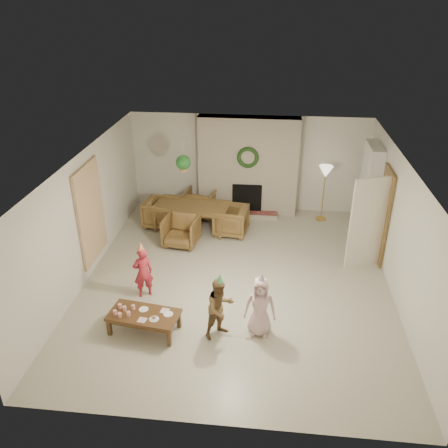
# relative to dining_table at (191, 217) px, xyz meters

# --- Properties ---
(floor) EXTENTS (7.00, 7.00, 0.00)m
(floor) POSITION_rel_dining_table_xyz_m (1.28, -2.11, -0.31)
(floor) COLOR #B7B29E
(floor) RESTS_ON ground
(ceiling) EXTENTS (7.00, 7.00, 0.00)m
(ceiling) POSITION_rel_dining_table_xyz_m (1.28, -2.11, 2.19)
(ceiling) COLOR white
(ceiling) RESTS_ON wall_back
(wall_back) EXTENTS (7.00, 0.00, 7.00)m
(wall_back) POSITION_rel_dining_table_xyz_m (1.28, 1.39, 0.94)
(wall_back) COLOR silver
(wall_back) RESTS_ON floor
(wall_front) EXTENTS (7.00, 0.00, 7.00)m
(wall_front) POSITION_rel_dining_table_xyz_m (1.28, -5.61, 0.94)
(wall_front) COLOR silver
(wall_front) RESTS_ON floor
(wall_left) EXTENTS (0.00, 7.00, 7.00)m
(wall_left) POSITION_rel_dining_table_xyz_m (-1.72, -2.11, 0.94)
(wall_left) COLOR silver
(wall_left) RESTS_ON floor
(wall_right) EXTENTS (0.00, 7.00, 7.00)m
(wall_right) POSITION_rel_dining_table_xyz_m (4.28, -2.11, 0.94)
(wall_right) COLOR silver
(wall_right) RESTS_ON floor
(fireplace_mass) EXTENTS (2.50, 0.40, 2.50)m
(fireplace_mass) POSITION_rel_dining_table_xyz_m (1.28, 1.19, 0.94)
(fireplace_mass) COLOR #501C15
(fireplace_mass) RESTS_ON floor
(fireplace_hearth) EXTENTS (1.60, 0.30, 0.12)m
(fireplace_hearth) POSITION_rel_dining_table_xyz_m (1.28, 0.84, -0.25)
(fireplace_hearth) COLOR maroon
(fireplace_hearth) RESTS_ON floor
(fireplace_firebox) EXTENTS (0.75, 0.12, 0.75)m
(fireplace_firebox) POSITION_rel_dining_table_xyz_m (1.28, 1.01, 0.14)
(fireplace_firebox) COLOR black
(fireplace_firebox) RESTS_ON floor
(fireplace_wreath) EXTENTS (0.54, 0.10, 0.54)m
(fireplace_wreath) POSITION_rel_dining_table_xyz_m (1.28, 0.96, 1.24)
(fireplace_wreath) COLOR #193D17
(fireplace_wreath) RESTS_ON fireplace_mass
(floor_lamp_base) EXTENTS (0.27, 0.27, 0.03)m
(floor_lamp_base) POSITION_rel_dining_table_xyz_m (3.18, 0.89, -0.30)
(floor_lamp_base) COLOR gold
(floor_lamp_base) RESTS_ON floor
(floor_lamp_post) EXTENTS (0.03, 0.03, 1.28)m
(floor_lamp_post) POSITION_rel_dining_table_xyz_m (3.18, 0.89, 0.35)
(floor_lamp_post) COLOR gold
(floor_lamp_post) RESTS_ON floor
(floor_lamp_shade) EXTENTS (0.34, 0.34, 0.29)m
(floor_lamp_shade) POSITION_rel_dining_table_xyz_m (3.18, 0.89, 0.97)
(floor_lamp_shade) COLOR beige
(floor_lamp_shade) RESTS_ON floor_lamp_post
(bookshelf_carcass) EXTENTS (0.30, 1.00, 2.20)m
(bookshelf_carcass) POSITION_rel_dining_table_xyz_m (4.12, 0.19, 0.79)
(bookshelf_carcass) COLOR white
(bookshelf_carcass) RESTS_ON floor
(bookshelf_shelf_a) EXTENTS (0.30, 0.92, 0.03)m
(bookshelf_shelf_a) POSITION_rel_dining_table_xyz_m (4.10, 0.19, 0.14)
(bookshelf_shelf_a) COLOR white
(bookshelf_shelf_a) RESTS_ON bookshelf_carcass
(bookshelf_shelf_b) EXTENTS (0.30, 0.92, 0.03)m
(bookshelf_shelf_b) POSITION_rel_dining_table_xyz_m (4.10, 0.19, 0.54)
(bookshelf_shelf_b) COLOR white
(bookshelf_shelf_b) RESTS_ON bookshelf_carcass
(bookshelf_shelf_c) EXTENTS (0.30, 0.92, 0.03)m
(bookshelf_shelf_c) POSITION_rel_dining_table_xyz_m (4.10, 0.19, 0.94)
(bookshelf_shelf_c) COLOR white
(bookshelf_shelf_c) RESTS_ON bookshelf_carcass
(bookshelf_shelf_d) EXTENTS (0.30, 0.92, 0.03)m
(bookshelf_shelf_d) POSITION_rel_dining_table_xyz_m (4.10, 0.19, 1.34)
(bookshelf_shelf_d) COLOR white
(bookshelf_shelf_d) RESTS_ON bookshelf_carcass
(books_row_lower) EXTENTS (0.20, 0.40, 0.24)m
(books_row_lower) POSITION_rel_dining_table_xyz_m (4.08, 0.04, 0.28)
(books_row_lower) COLOR #A0391D
(books_row_lower) RESTS_ON bookshelf_shelf_a
(books_row_mid) EXTENTS (0.20, 0.44, 0.24)m
(books_row_mid) POSITION_rel_dining_table_xyz_m (4.08, 0.24, 0.68)
(books_row_mid) COLOR #244987
(books_row_mid) RESTS_ON bookshelf_shelf_b
(books_row_upper) EXTENTS (0.20, 0.36, 0.22)m
(books_row_upper) POSITION_rel_dining_table_xyz_m (4.08, 0.09, 1.07)
(books_row_upper) COLOR #AA8E24
(books_row_upper) RESTS_ON bookshelf_shelf_c
(door_frame) EXTENTS (0.05, 0.86, 2.04)m
(door_frame) POSITION_rel_dining_table_xyz_m (4.24, -0.91, 0.71)
(door_frame) COLOR brown
(door_frame) RESTS_ON floor
(door_leaf) EXTENTS (0.77, 0.32, 2.00)m
(door_leaf) POSITION_rel_dining_table_xyz_m (3.86, -1.29, 0.69)
(door_leaf) COLOR beige
(door_leaf) RESTS_ON floor
(curtain_panel) EXTENTS (0.06, 1.20, 2.00)m
(curtain_panel) POSITION_rel_dining_table_xyz_m (-1.68, -1.91, 0.94)
(curtain_panel) COLOR beige
(curtain_panel) RESTS_ON wall_left
(dining_table) EXTENTS (1.89, 1.21, 0.63)m
(dining_table) POSITION_rel_dining_table_xyz_m (0.00, 0.00, 0.00)
(dining_table) COLOR brown
(dining_table) RESTS_ON floor
(dining_chair_near) EXTENTS (0.83, 0.85, 0.69)m
(dining_chair_near) POSITION_rel_dining_table_xyz_m (-0.10, -0.78, 0.03)
(dining_chair_near) COLOR brown
(dining_chair_near) RESTS_ON floor
(dining_chair_far) EXTENTS (0.83, 0.85, 0.69)m
(dining_chair_far) POSITION_rel_dining_table_xyz_m (0.10, 0.78, 0.03)
(dining_chair_far) COLOR brown
(dining_chair_far) RESTS_ON floor
(dining_chair_left) EXTENTS (0.85, 0.83, 0.69)m
(dining_chair_left) POSITION_rel_dining_table_xyz_m (-0.78, 0.10, 0.03)
(dining_chair_left) COLOR brown
(dining_chair_left) RESTS_ON floor
(dining_chair_right) EXTENTS (0.85, 0.83, 0.69)m
(dining_chair_right) POSITION_rel_dining_table_xyz_m (0.97, -0.13, 0.03)
(dining_chair_right) COLOR brown
(dining_chair_right) RESTS_ON floor
(hanging_plant_cord) EXTENTS (0.01, 0.01, 0.70)m
(hanging_plant_cord) POSITION_rel_dining_table_xyz_m (-0.02, -0.61, 1.84)
(hanging_plant_cord) COLOR tan
(hanging_plant_cord) RESTS_ON ceiling
(hanging_plant_pot) EXTENTS (0.16, 0.16, 0.12)m
(hanging_plant_pot) POSITION_rel_dining_table_xyz_m (-0.02, -0.61, 1.49)
(hanging_plant_pot) COLOR #AC7337
(hanging_plant_pot) RESTS_ON hanging_plant_cord
(hanging_plant_foliage) EXTENTS (0.32, 0.32, 0.32)m
(hanging_plant_foliage) POSITION_rel_dining_table_xyz_m (-0.02, -0.61, 1.61)
(hanging_plant_foliage) COLOR #17461A
(hanging_plant_foliage) RESTS_ON hanging_plant_pot
(coffee_table_top) EXTENTS (1.25, 0.76, 0.05)m
(coffee_table_top) POSITION_rel_dining_table_xyz_m (-0.16, -3.83, 0.02)
(coffee_table_top) COLOR #50341A
(coffee_table_top) RESTS_ON floor
(coffee_table_apron) EXTENTS (1.15, 0.65, 0.07)m
(coffee_table_apron) POSITION_rel_dining_table_xyz_m (-0.16, -3.83, -0.04)
(coffee_table_apron) COLOR #50341A
(coffee_table_apron) RESTS_ON floor
(coffee_leg_fl) EXTENTS (0.07, 0.07, 0.31)m
(coffee_leg_fl) POSITION_rel_dining_table_xyz_m (-0.72, -3.99, -0.16)
(coffee_leg_fl) COLOR #50341A
(coffee_leg_fl) RESTS_ON floor
(coffee_leg_fr) EXTENTS (0.07, 0.07, 0.31)m
(coffee_leg_fr) POSITION_rel_dining_table_xyz_m (0.34, -4.14, -0.16)
(coffee_leg_fr) COLOR #50341A
(coffee_leg_fr) RESTS_ON floor
(coffee_leg_bl) EXTENTS (0.07, 0.07, 0.31)m
(coffee_leg_bl) POSITION_rel_dining_table_xyz_m (-0.65, -3.51, -0.16)
(coffee_leg_bl) COLOR #50341A
(coffee_leg_bl) RESTS_ON floor
(coffee_leg_br) EXTENTS (0.07, 0.07, 0.31)m
(coffee_leg_br) POSITION_rel_dining_table_xyz_m (0.41, -3.67, -0.16)
(coffee_leg_br) COLOR #50341A
(coffee_leg_br) RESTS_ON floor
(cup_a) EXTENTS (0.07, 0.07, 0.08)m
(cup_a) POSITION_rel_dining_table_xyz_m (-0.62, -3.89, 0.09)
(cup_a) COLOR white
(cup_a) RESTS_ON coffee_table_top
(cup_b) EXTENTS (0.07, 0.07, 0.08)m
(cup_b) POSITION_rel_dining_table_xyz_m (-0.60, -3.71, 0.09)
(cup_b) COLOR white
(cup_b) RESTS_ON coffee_table_top
(cup_c) EXTENTS (0.07, 0.07, 0.08)m
(cup_c) POSITION_rel_dining_table_xyz_m (-0.52, -3.96, 0.09)
(cup_c) COLOR white
(cup_c) RESTS_ON coffee_table_top
(cup_d) EXTENTS (0.07, 0.07, 0.08)m
(cup_d) POSITION_rel_dining_table_xyz_m (-0.50, -3.78, 0.09)
(cup_d) COLOR white
(cup_d) RESTS_ON coffee_table_top
(cup_e) EXTENTS (0.07, 0.07, 0.08)m
(cup_e) POSITION_rel_dining_table_xyz_m (-0.39, -3.90, 0.09)
(cup_e) COLOR white
(cup_e) RESTS_ON coffee_table_top
(cup_f) EXTENTS (0.07, 0.07, 0.08)m
(cup_f) POSITION_rel_dining_table_xyz_m (-0.36, -3.72, 0.09)
(cup_f) COLOR white
(cup_f) RESTS_ON coffee_table_top
(plate_a) EXTENTS (0.19, 0.19, 0.01)m
(plate_a) POSITION_rel_dining_table_xyz_m (-0.18, -3.71, 0.05)
(plate_a) COLOR white
(plate_a) RESTS_ON coffee_table_top
(plate_b) EXTENTS (0.19, 0.19, 0.01)m
(plate_b) POSITION_rel_dining_table_xyz_m (0.06, -3.95, 0.05)
(plate_b) COLOR white
(plate_b) RESTS_ON coffee_table_top
(plate_c) EXTENTS (0.19, 0.19, 0.01)m
(plate_c) POSITION_rel_dining_table_xyz_m (0.26, -3.80, 0.05)
(plate_c) COLOR white
(plate_c) RESTS_ON coffee_table_top
(food_scoop) EXTENTS (0.07, 0.07, 0.06)m
(food_scoop) POSITION_rel_dining_table_xyz_m (0.06, -3.95, 0.09)
(food_scoop) COLOR tan
(food_scoop) RESTS_ON plate_b
(napkin_left) EXTENTS (0.15, 0.15, 0.01)m
(napkin_left) POSITION_rel_dining_table_xyz_m (-0.13, -3.99, 0.05)
(napkin_left) COLOR #D69EA5
(napkin_left) RESTS_ON coffee_table_top
(napkin_right) EXTENTS (0.15, 0.15, 0.01)m
(napkin_right) POSITION_rel_dining_table_xyz_m (0.18, -3.71, 0.05)
(napkin_right) COLOR #D69EA5
(napkin_right) RESTS_ON coffee_table_top
(child_red) EXTENTS (0.45, 0.39, 1.02)m
(child_red) POSITION_rel_dining_table_xyz_m (-0.43, -2.80, 0.20)
(child_red) COLOR #B12532
(child_red) RESTS_ON floor
(party_hat_red) EXTENTS (0.16, 0.16, 0.19)m
(party_hat_red) POSITION_rel_dining_table_xyz_m (-0.43, -2.80, 0.75)
(party_hat_red) COLOR #DFBF4A
(party_hat_red) RESTS_ON child_red
(child_plaid) EXTENTS (0.67, 0.66, 1.09)m
(child_plaid) POSITION_rel_dining_table_xyz_m (1.14, -3.77, 0.23)
(child_plaid) COLOR brown
(child_plaid) RESTS_ON floor
(party_hat_plaid) EXTENTS (0.17, 0.17, 0.18)m
(party_hat_plaid) POSITION_rel_dining_table_xyz_m (1.14, -3.77, 0.82)
(party_hat_plaid) COLOR #54C478
(party_hat_plaid) RESTS_ON child_plaid
(child_pink) EXTENTS (0.53, 0.35, 1.08)m
(child_pink) POSITION_rel_dining_table_xyz_m (1.79, -3.65, 0.23)
(child_pink) COLOR beige
(child_pink) RESTS_ON floor
(party_hat_pink) EXTENTS (0.16, 0.16, 0.20)m
(party_hat_pink) POSITION_rel_dining_table_xyz_m (1.79, -3.65, 0.82)
(party_hat_pink) COLOR silver
(party_hat_pink) RESTS_ON child_pink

